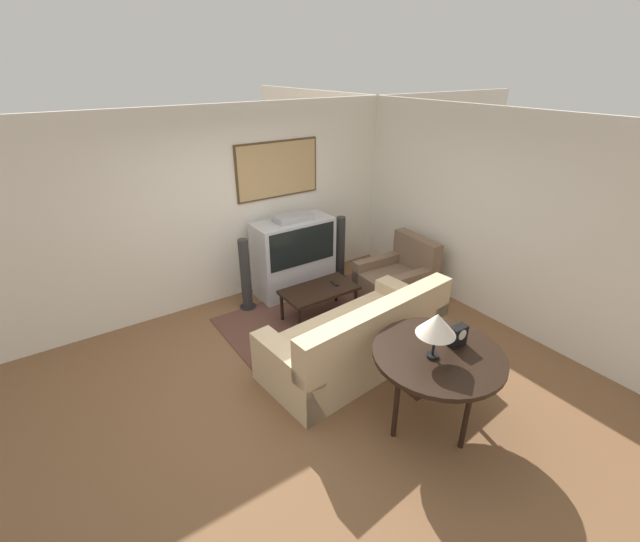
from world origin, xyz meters
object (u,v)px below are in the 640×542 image
at_px(console_table, 438,359).
at_px(mantel_clock, 458,336).
at_px(armchair, 397,279).
at_px(coffee_table, 319,292).
at_px(speaker_tower_right, 340,250).
at_px(speaker_tower_left, 246,277).
at_px(tv, 294,256).
at_px(table_lamp, 437,325).
at_px(couch, 358,341).

height_order(console_table, mantel_clock, mantel_clock).
bearing_deg(console_table, armchair, 53.90).
height_order(coffee_table, console_table, console_table).
height_order(console_table, speaker_tower_right, speaker_tower_right).
xyz_separation_m(mantel_clock, speaker_tower_left, (-0.75, 2.96, -0.42)).
height_order(tv, speaker_tower_left, tv).
height_order(coffee_table, speaker_tower_left, speaker_tower_left).
xyz_separation_m(coffee_table, mantel_clock, (0.06, -2.16, 0.51)).
height_order(console_table, table_lamp, table_lamp).
relative_size(mantel_clock, speaker_tower_left, 0.19).
distance_m(armchair, console_table, 2.56).
xyz_separation_m(armchair, mantel_clock, (-1.25, -2.03, 0.64)).
distance_m(coffee_table, console_table, 2.19).
bearing_deg(speaker_tower_left, console_table, -80.06).
xyz_separation_m(coffee_table, console_table, (-0.17, -2.16, 0.34)).
bearing_deg(speaker_tower_left, tv, 4.26).
bearing_deg(coffee_table, tv, 81.35).
bearing_deg(speaker_tower_right, speaker_tower_left, 180.00).
relative_size(coffee_table, speaker_tower_left, 0.96).
distance_m(tv, armchair, 1.57).
bearing_deg(speaker_tower_right, couch, -121.43).
relative_size(coffee_table, mantel_clock, 5.11).
distance_m(mantel_clock, speaker_tower_left, 3.08).
bearing_deg(coffee_table, armchair, -5.69).
bearing_deg(coffee_table, table_lamp, -96.87).
relative_size(console_table, speaker_tower_right, 1.14).
xyz_separation_m(tv, table_lamp, (-0.39, -3.02, 0.57)).
xyz_separation_m(tv, console_table, (-0.30, -3.02, 0.17)).
bearing_deg(couch, coffee_table, -105.51).
bearing_deg(mantel_clock, speaker_tower_right, 73.32).
bearing_deg(console_table, couch, 91.19).
xyz_separation_m(armchair, table_lamp, (-1.57, -2.03, 0.88)).
distance_m(coffee_table, mantel_clock, 2.22).
bearing_deg(tv, armchair, -39.97).
bearing_deg(couch, table_lamp, 80.97).
xyz_separation_m(table_lamp, speaker_tower_right, (1.21, 2.96, -0.66)).
xyz_separation_m(couch, speaker_tower_right, (1.14, 1.86, 0.18)).
distance_m(couch, speaker_tower_right, 2.19).
distance_m(tv, speaker_tower_right, 0.82).
distance_m(armchair, mantel_clock, 2.47).
bearing_deg(speaker_tower_right, armchair, -68.58).
xyz_separation_m(table_lamp, mantel_clock, (0.32, -0.00, -0.24)).
height_order(tv, couch, tv).
distance_m(armchair, table_lamp, 2.72).
height_order(console_table, speaker_tower_left, speaker_tower_left).
bearing_deg(table_lamp, mantel_clock, -0.17).
relative_size(table_lamp, speaker_tower_left, 0.42).
bearing_deg(mantel_clock, console_table, 179.09).
relative_size(armchair, console_table, 0.84).
bearing_deg(couch, console_table, 85.82).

